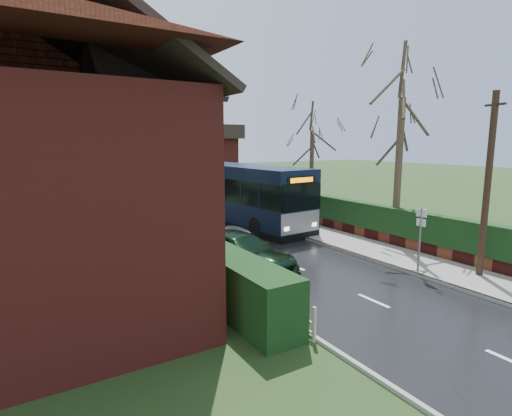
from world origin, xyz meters
TOP-DOWN VIEW (x-y plane):
  - ground at (0.00, 0.00)m, footprint 140.00×140.00m
  - road at (0.00, 10.00)m, footprint 6.00×100.00m
  - pavement at (4.25, 10.00)m, footprint 2.50×100.00m
  - kerb_right at (3.05, 10.00)m, footprint 0.12×100.00m
  - kerb_left at (-3.05, 10.00)m, footprint 0.12×100.00m
  - front_hedge at (-3.90, 5.00)m, footprint 1.20×16.00m
  - picket_fence at (-3.15, 5.00)m, footprint 0.10×16.00m
  - right_wall_hedge at (5.80, 10.00)m, footprint 0.60×50.00m
  - brick_house at (-8.73, 4.78)m, footprint 9.30×14.60m
  - bus at (2.20, 10.72)m, footprint 3.53×11.55m
  - car_silver at (-1.50, 4.00)m, footprint 1.68×4.05m
  - car_green at (-2.05, 2.65)m, footprint 3.23×5.23m
  - car_distant at (0.12, 42.91)m, footprint 2.54×4.03m
  - bus_stop_sign at (3.20, -1.14)m, footprint 0.09×0.38m
  - telegraph_pole at (4.80, -2.46)m, footprint 0.32×0.81m
  - tree_right_near at (6.00, 2.25)m, footprint 4.45×4.45m
  - tree_right_far at (9.00, 12.15)m, footprint 4.12×4.12m

SIDE VIEW (x-z plane):
  - ground at x=0.00m, z-range 0.00..0.00m
  - road at x=0.00m, z-range 0.00..0.02m
  - kerb_left at x=-3.05m, z-range 0.00..0.10m
  - pavement at x=4.25m, z-range 0.00..0.14m
  - kerb_right at x=3.05m, z-range 0.00..0.14m
  - picket_fence at x=-3.15m, z-range 0.00..0.90m
  - car_distant at x=0.12m, z-range 0.00..1.26m
  - car_silver at x=-1.50m, z-range 0.00..1.37m
  - car_green at x=-2.05m, z-range 0.00..1.42m
  - front_hedge at x=-3.90m, z-range 0.00..1.60m
  - right_wall_hedge at x=5.80m, z-range 0.12..1.92m
  - bus_stop_sign at x=3.20m, z-range 0.39..2.88m
  - bus at x=2.20m, z-range -0.01..3.44m
  - telegraph_pole at x=4.80m, z-range 0.04..6.50m
  - brick_house at x=-8.73m, z-range -0.77..9.53m
  - tree_right_far at x=9.00m, z-range 1.97..9.93m
  - tree_right_near at x=6.00m, z-range 2.37..11.98m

